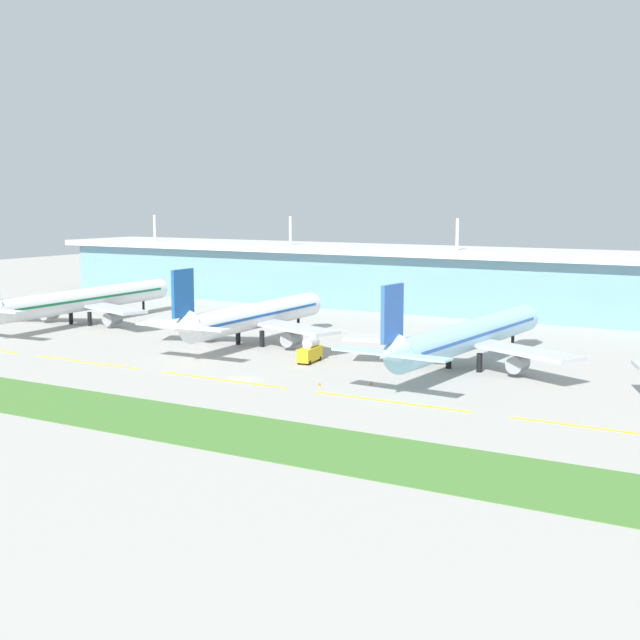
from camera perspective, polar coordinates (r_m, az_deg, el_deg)
The scene contains 13 objects.
ground_plane at distance 157.83m, azimuth -5.15°, elevation -3.93°, with size 600.00×600.00×0.00m, color #A8A59E.
terminal_building at distance 254.18m, azimuth 9.48°, elevation 2.64°, with size 288.00×34.00×27.31m.
airliner_nearest at distance 233.73m, azimuth -15.41°, elevation 1.29°, with size 48.71×72.28×18.90m.
airliner_near_middle at distance 193.92m, azimuth -4.45°, elevation 0.23°, with size 48.78×60.46×18.90m.
airliner_far_middle at distance 167.93m, azimuth 9.77°, elevation -1.06°, with size 48.70×69.43×18.90m.
taxiway_stripe_mid_west at distance 179.76m, azimuth -15.28°, elevation -2.71°, with size 28.00×0.70×0.04m, color yellow.
taxiway_stripe_centre at distance 157.64m, azimuth -6.56°, elevation -3.96°, with size 28.00×0.70×0.04m, color yellow.
taxiway_stripe_mid_east at distance 140.35m, azimuth 4.68°, elevation -5.42°, with size 28.00×0.70×0.04m, color yellow.
taxiway_stripe_east at distance 129.83m, azimuth 18.43°, elevation -6.91°, with size 28.00×0.70×0.04m, color yellow.
grass_verge at distance 134.90m, azimuth -12.68°, elevation -6.13°, with size 300.00×18.00×0.10m, color #477A33.
fuel_truck at distance 173.06m, azimuth -0.67°, elevation -2.08°, with size 3.38×7.44×4.95m.
safety_cone_left_wingtip at distance 151.75m, azimuth -0.03°, elevation -4.25°, with size 0.56×0.56×0.70m, color orange.
safety_cone_nose_front at distance 152.65m, azimuth 3.41°, elevation -4.19°, with size 0.56×0.56×0.70m, color orange.
Camera 1 is at (89.77, -125.70, 32.42)m, focal length 48.27 mm.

